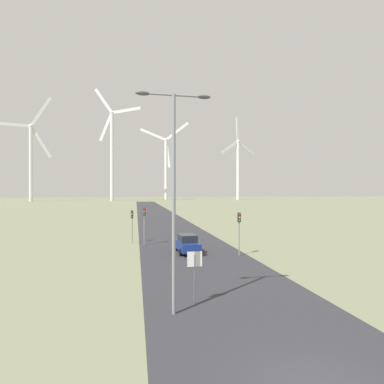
{
  "coord_description": "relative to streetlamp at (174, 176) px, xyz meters",
  "views": [
    {
      "loc": [
        -5.38,
        -7.94,
        6.03
      ],
      "look_at": [
        0.0,
        20.65,
        5.96
      ],
      "focal_mm": 28.0,
      "sensor_mm": 36.0,
      "label": 1
    }
  ],
  "objects": [
    {
      "name": "wind_turbine_right",
      "position": [
        68.29,
        184.41,
        18.46
      ],
      "size": [
        28.35,
        12.26,
        57.84
      ],
      "color": "silver",
      "rests_on": "ground"
    },
    {
      "name": "stop_sign_near",
      "position": [
        1.25,
        1.02,
        -4.79
      ],
      "size": [
        0.81,
        0.07,
        2.83
      ],
      "color": "gray",
      "rests_on": "ground"
    },
    {
      "name": "traffic_light_post_near_right",
      "position": [
        7.66,
        12.01,
        -3.8
      ],
      "size": [
        0.28,
        0.34,
        4.04
      ],
      "color": "gray",
      "rests_on": "ground"
    },
    {
      "name": "wind_turbine_left",
      "position": [
        -16.39,
        177.31,
        26.19
      ],
      "size": [
        28.58,
        12.0,
        70.76
      ],
      "color": "silver",
      "rests_on": "ground"
    },
    {
      "name": "streetlamp",
      "position": [
        0.0,
        0.0,
        0.0
      ],
      "size": [
        3.72,
        0.32,
        10.85
      ],
      "color": "gray",
      "rests_on": "ground"
    },
    {
      "name": "car_approaching",
      "position": [
        3.1,
        14.22,
        -5.85
      ],
      "size": [
        2.07,
        4.21,
        1.83
      ],
      "color": "navy",
      "rests_on": "ground"
    },
    {
      "name": "traffic_light_post_near_left",
      "position": [
        -0.9,
        19.17,
        -3.67
      ],
      "size": [
        0.28,
        0.34,
        4.23
      ],
      "color": "gray",
      "rests_on": "ground"
    },
    {
      "name": "wind_turbine_far_left",
      "position": [
        -64.64,
        182.55,
        21.82
      ],
      "size": [
        32.07,
        8.51,
        64.72
      ],
      "color": "silver",
      "rests_on": "ground"
    },
    {
      "name": "traffic_light_post_mid_left",
      "position": [
        -2.26,
        20.91,
        -3.97
      ],
      "size": [
        0.28,
        0.34,
        3.8
      ],
      "color": "gray",
      "rests_on": "ground"
    },
    {
      "name": "wind_turbine_center",
      "position": [
        19.53,
        200.45,
        20.15
      ],
      "size": [
        34.62,
        8.31,
        55.83
      ],
      "color": "silver",
      "rests_on": "ground"
    },
    {
      "name": "road_surface",
      "position": [
        3.55,
        41.36,
        -6.76
      ],
      "size": [
        10.0,
        240.0,
        0.01
      ],
      "color": "#2D2D33",
      "rests_on": "ground"
    }
  ]
}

